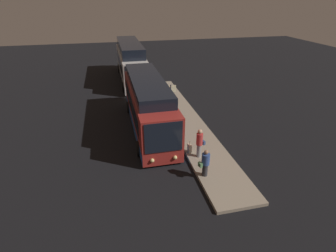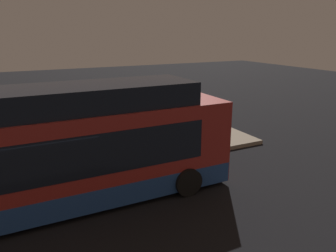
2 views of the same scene
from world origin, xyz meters
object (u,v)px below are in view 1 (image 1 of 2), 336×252
(passenger_waiting, at_px, (200,142))
(suitcase, at_px, (190,148))
(bus_lead, at_px, (148,106))
(passenger_boarding, at_px, (205,162))
(sign_post, at_px, (171,95))
(bus_second, at_px, (131,64))

(passenger_waiting, height_order, suitcase, passenger_waiting)
(bus_lead, distance_m, suitcase, 4.92)
(passenger_boarding, bearing_deg, suitcase, -8.56)
(passenger_boarding, distance_m, passenger_waiting, 1.88)
(passenger_waiting, distance_m, sign_post, 6.63)
(bus_second, bearing_deg, passenger_boarding, 5.78)
(passenger_boarding, bearing_deg, sign_post, -12.15)
(bus_lead, bearing_deg, suitcase, 22.82)
(passenger_boarding, xyz_separation_m, sign_post, (-8.45, 0.11, 0.80))
(bus_lead, bearing_deg, passenger_waiting, 24.73)
(passenger_boarding, relative_size, suitcase, 1.97)
(passenger_boarding, bearing_deg, bus_second, -5.59)
(bus_second, bearing_deg, passenger_waiting, 7.38)
(suitcase, bearing_deg, bus_lead, -157.18)
(bus_lead, height_order, bus_second, bus_second)
(suitcase, height_order, sign_post, sign_post)
(bus_second, relative_size, passenger_boarding, 7.31)
(bus_second, distance_m, passenger_boarding, 19.55)
(sign_post, bearing_deg, bus_lead, -51.59)
(passenger_waiting, xyz_separation_m, suitcase, (-0.55, -0.43, -0.72))
(bus_second, distance_m, suitcase, 17.19)
(bus_lead, xyz_separation_m, passenger_waiting, (4.95, 2.28, -0.51))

